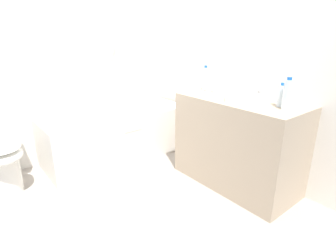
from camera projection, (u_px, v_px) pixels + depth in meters
name	position (u px, v px, depth m)	size (l,w,h in m)	color
ground_plane	(127.00, 202.00, 2.42)	(3.66, 3.66, 0.00)	#9E9389
wall_back_tiled	(62.00, 60.00, 3.02)	(3.06, 0.10, 2.32)	white
wall_right_mirror	(234.00, 62.00, 2.86)	(0.10, 2.96, 2.32)	white
bathtub	(116.00, 132.00, 3.25)	(1.69, 0.71, 1.35)	silver
toilet	(2.00, 158.00, 2.50)	(0.35, 0.49, 0.69)	white
vanity_counter	(237.00, 143.00, 2.62)	(0.58, 1.19, 0.87)	tan
sink_basin	(245.00, 99.00, 2.38)	(0.35, 0.35, 0.05)	white
sink_faucet	(258.00, 94.00, 2.50)	(0.11, 0.15, 0.09)	#AFAFB4
water_bottle_0	(281.00, 96.00, 2.19)	(0.06, 0.06, 0.20)	silver
water_bottle_1	(287.00, 95.00, 2.09)	(0.07, 0.07, 0.26)	silver
water_bottle_2	(205.00, 79.00, 2.83)	(0.06, 0.06, 0.26)	silver
drinking_glass_0	(217.00, 89.00, 2.72)	(0.08, 0.08, 0.09)	white
drinking_glass_1	(209.00, 88.00, 2.79)	(0.07, 0.07, 0.08)	white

